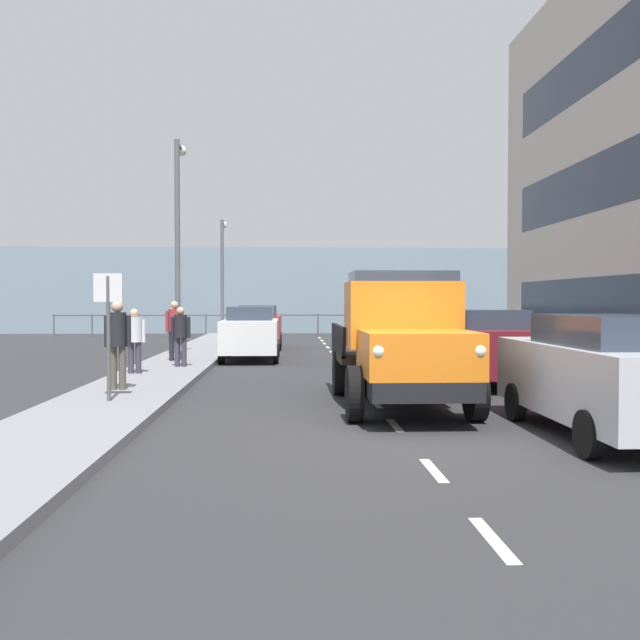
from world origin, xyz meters
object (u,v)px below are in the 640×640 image
Objects in this scene: truck_vintage_orange at (402,343)px; lamp_post_far at (223,266)px; pedestrian_near_railing at (174,326)px; pedestrian_by_lamp at (135,336)px; car_silver_kerbside_near at (606,374)px; street_sign at (108,314)px; pedestrian_couple_a at (181,332)px; car_white_oppositeside_0 at (251,332)px; car_red_oppositeside_1 at (258,326)px; lamp_post_promenade at (178,229)px; car_maroon_kerbside_1 at (481,345)px; car_grey_kerbside_2 at (428,333)px; car_black_kerbside_3 at (398,326)px; pedestrian_with_bag at (118,337)px; pedestrian_in_dark_coat at (175,325)px.

truck_vintage_orange is 1.01× the size of lamp_post_far.
pedestrian_by_lamp is at bearing 91.03° from pedestrian_near_railing.
car_silver_kerbside_near is 1.97× the size of street_sign.
lamp_post_far is 2.47× the size of street_sign.
pedestrian_couple_a is at bearing 90.77° from lamp_post_far.
car_white_oppositeside_0 is (3.20, -10.30, -0.28)m from truck_vintage_orange.
car_red_oppositeside_1 is 0.72× the size of lamp_post_far.
truck_vintage_orange reaches higher than pedestrian_near_railing.
car_red_oppositeside_1 is 1.78× the size of street_sign.
car_red_oppositeside_1 is 7.82m from lamp_post_promenade.
car_maroon_kerbside_1 is 7.91m from pedestrian_couple_a.
pedestrian_couple_a is at bearing 99.77° from lamp_post_promenade.
pedestrian_by_lamp is 0.98× the size of pedestrian_couple_a.
car_grey_kerbside_2 and car_red_oppositeside_1 have the same top height.
car_black_kerbside_3 and car_white_oppositeside_0 have the same top height.
car_silver_kerbside_near is at bearing 90.00° from car_grey_kerbside_2.
car_white_oppositeside_0 reaches higher than pedestrian_near_railing.
car_white_oppositeside_0 is 4.00m from lamp_post_promenade.
pedestrian_couple_a is (7.33, -2.96, 0.19)m from car_maroon_kerbside_1.
car_red_oppositeside_1 is at bearing -73.07° from car_silver_kerbside_near.
pedestrian_with_bag is 3.17m from pedestrian_by_lamp.
lamp_post_far reaches higher than street_sign.
car_white_oppositeside_0 is 4.04m from pedestrian_couple_a.
truck_vintage_orange is 10.19m from car_grey_kerbside_2.
pedestrian_by_lamp is (0.35, -3.15, -0.13)m from pedestrian_with_bag.
truck_vintage_orange is 3.19× the size of pedestrian_with_bag.
pedestrian_in_dark_coat is at bearing -57.82° from truck_vintage_orange.
car_red_oppositeside_1 is 0.61× the size of lamp_post_promenade.
car_black_kerbside_3 is 1.07× the size of car_red_oppositeside_1.
car_maroon_kerbside_1 is 2.83× the size of pedestrian_near_railing.
pedestrian_by_lamp is 0.90× the size of pedestrian_in_dark_coat.
lamp_post_far is (-0.66, -16.18, 2.46)m from pedestrian_by_lamp.
truck_vintage_orange reaches higher than car_maroon_kerbside_1.
lamp_post_far is at bearing -80.13° from car_white_oppositeside_0.
car_silver_kerbside_near is at bearing 159.38° from street_sign.
pedestrian_near_railing is (8.30, -1.64, 0.17)m from car_grey_kerbside_2.
pedestrian_near_railing is at bearing -24.86° from car_white_oppositeside_0.
pedestrian_by_lamp is 0.24× the size of lamp_post_promenade.
car_black_kerbside_3 is at bearing 145.21° from lamp_post_far.
car_red_oppositeside_1 is 11.26m from pedestrian_by_lamp.
pedestrian_by_lamp is (8.18, -1.24, 0.17)m from car_maroon_kerbside_1.
car_grey_kerbside_2 is 8.23m from car_red_oppositeside_1.
car_black_kerbside_3 is at bearing -98.78° from truck_vintage_orange.
pedestrian_by_lamp reaches higher than car_grey_kerbside_2.
car_grey_kerbside_2 is at bearing -148.71° from pedestrian_by_lamp.
pedestrian_couple_a is at bearing -51.75° from car_silver_kerbside_near.
pedestrian_near_railing is (2.65, -1.23, 0.17)m from car_white_oppositeside_0.
street_sign is at bearing 97.83° from pedestrian_with_bag.
truck_vintage_orange is at bearing 56.29° from car_maroon_kerbside_1.
street_sign reaches higher than car_black_kerbside_3.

